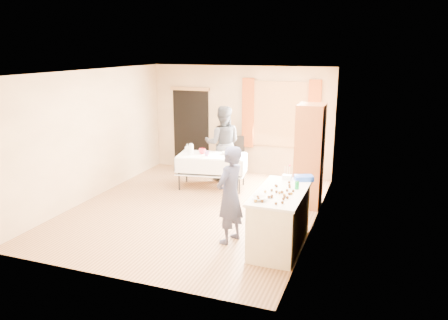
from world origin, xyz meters
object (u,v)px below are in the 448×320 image
at_px(cabinet, 309,156).
at_px(counter, 280,219).
at_px(chair, 236,164).
at_px(girl, 230,195).
at_px(party_table, 212,168).
at_px(woman, 223,143).

bearing_deg(cabinet, counter, -92.90).
height_order(chair, girl, girl).
height_order(party_table, girl, girl).
relative_size(cabinet, girl, 1.27).
bearing_deg(cabinet, woman, 154.07).
xyz_separation_m(cabinet, counter, (-0.10, -1.98, -0.55)).
bearing_deg(woman, counter, 106.53).
bearing_deg(cabinet, chair, 142.63).
xyz_separation_m(chair, woman, (-0.18, -0.46, 0.59)).
height_order(cabinet, chair, cabinet).
bearing_deg(girl, party_table, -136.29).
bearing_deg(chair, cabinet, -54.16).
xyz_separation_m(chair, girl, (1.09, -3.59, 0.50)).
height_order(party_table, woman, woman).
xyz_separation_m(girl, woman, (-1.28, 3.12, 0.08)).
distance_m(cabinet, woman, 2.41).
relative_size(party_table, chair, 1.69).
distance_m(cabinet, chair, 2.59).
bearing_deg(party_table, counter, -58.26).
relative_size(party_table, woman, 0.91).
distance_m(party_table, chair, 1.15).
height_order(counter, party_table, counter).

